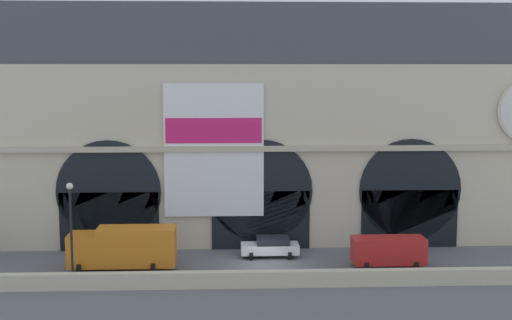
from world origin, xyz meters
The scene contains 7 objects.
ground_plane centered at (0.00, 0.00, 0.00)m, with size 200.00×200.00×0.00m, color slate.
quay_parapet_wall centered at (0.00, -4.76, 0.54)m, with size 90.00×0.70×1.08m, color beige.
station_building centered at (0.02, 8.02, 9.45)m, with size 50.09×6.39×19.40m.
box_truck_midwest centered at (-9.98, -0.62, 1.70)m, with size 7.50×2.91×3.12m.
car_center centered at (0.63, 2.56, 0.80)m, with size 4.40×2.22×1.55m.
van_mideast centered at (8.94, -0.60, 1.25)m, with size 5.20×2.48×2.20m.
street_lamp_quayside centered at (-12.87, -3.96, 4.41)m, with size 0.44×0.44×6.90m.
Camera 1 is at (-2.68, -48.10, 14.11)m, focal length 47.95 mm.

